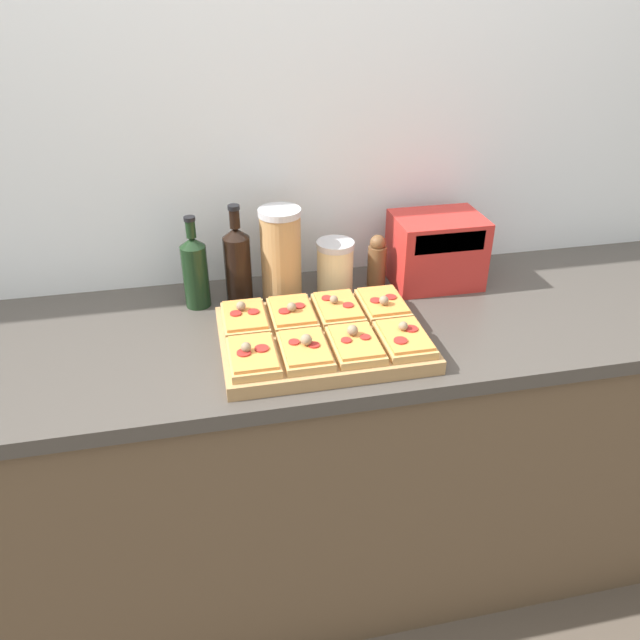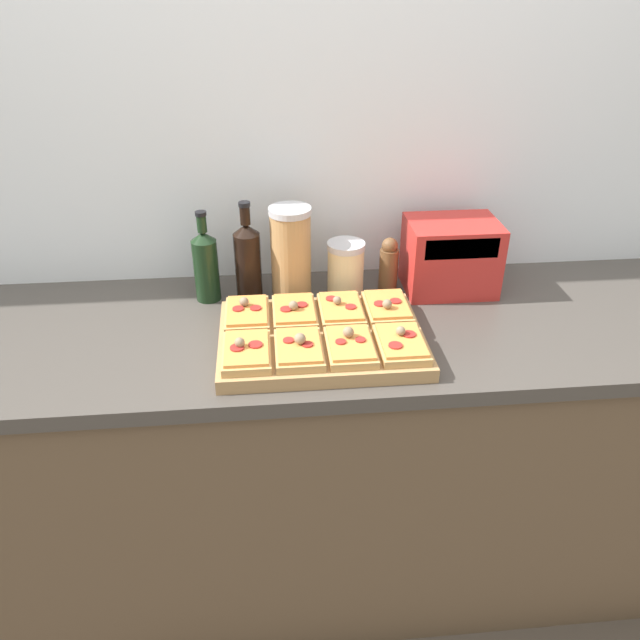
% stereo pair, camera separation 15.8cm
% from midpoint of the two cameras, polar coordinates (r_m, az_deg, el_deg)
% --- Properties ---
extents(wall_back, '(6.00, 0.06, 2.50)m').
position_cam_midpoint_polar(wall_back, '(1.86, -6.61, 13.39)').
color(wall_back, silver).
rests_on(wall_back, ground_plane).
extents(kitchen_counter, '(2.63, 0.67, 0.93)m').
position_cam_midpoint_polar(kitchen_counter, '(1.94, -4.07, -12.52)').
color(kitchen_counter, brown).
rests_on(kitchen_counter, ground_plane).
extents(cutting_board, '(0.51, 0.38, 0.04)m').
position_cam_midpoint_polar(cutting_board, '(1.57, -2.65, -1.82)').
color(cutting_board, '#A37A4C').
rests_on(cutting_board, kitchen_counter).
extents(pizza_slice_back_left, '(0.11, 0.17, 0.05)m').
position_cam_midpoint_polar(pizza_slice_back_left, '(1.62, -9.67, 0.12)').
color(pizza_slice_back_left, tan).
rests_on(pizza_slice_back_left, cutting_board).
extents(pizza_slice_back_midleft, '(0.11, 0.17, 0.05)m').
position_cam_midpoint_polar(pizza_slice_back_midleft, '(1.63, -5.35, 0.56)').
color(pizza_slice_back_midleft, tan).
rests_on(pizza_slice_back_midleft, cutting_board).
extents(pizza_slice_back_midright, '(0.11, 0.17, 0.05)m').
position_cam_midpoint_polar(pizza_slice_back_midright, '(1.64, -1.09, 1.01)').
color(pizza_slice_back_midright, tan).
rests_on(pizza_slice_back_midright, cutting_board).
extents(pizza_slice_back_right, '(0.11, 0.17, 0.05)m').
position_cam_midpoint_polar(pizza_slice_back_right, '(1.67, 3.08, 1.43)').
color(pizza_slice_back_right, tan).
rests_on(pizza_slice_back_right, cutting_board).
extents(pizza_slice_front_left, '(0.11, 0.17, 0.05)m').
position_cam_midpoint_polar(pizza_slice_front_left, '(1.47, -9.23, -3.35)').
color(pizza_slice_front_left, tan).
rests_on(pizza_slice_front_left, cutting_board).
extents(pizza_slice_front_midleft, '(0.11, 0.17, 0.06)m').
position_cam_midpoint_polar(pizza_slice_front_midleft, '(1.47, -4.44, -2.82)').
color(pizza_slice_front_midleft, tan).
rests_on(pizza_slice_front_midleft, cutting_board).
extents(pizza_slice_front_midright, '(0.11, 0.17, 0.05)m').
position_cam_midpoint_polar(pizza_slice_front_midright, '(1.49, 0.24, -2.28)').
color(pizza_slice_front_midright, tan).
rests_on(pizza_slice_front_midright, cutting_board).
extents(pizza_slice_front_right, '(0.11, 0.17, 0.05)m').
position_cam_midpoint_polar(pizza_slice_front_right, '(1.52, 4.80, -1.77)').
color(pizza_slice_front_right, tan).
rests_on(pizza_slice_front_right, cutting_board).
extents(olive_oil_bottle, '(0.07, 0.07, 0.26)m').
position_cam_midpoint_polar(olive_oil_bottle, '(1.76, -13.89, 4.37)').
color(olive_oil_bottle, black).
rests_on(olive_oil_bottle, kitchen_counter).
extents(wine_bottle, '(0.07, 0.07, 0.29)m').
position_cam_midpoint_polar(wine_bottle, '(1.76, -10.10, 5.05)').
color(wine_bottle, black).
rests_on(wine_bottle, kitchen_counter).
extents(grain_jar_tall, '(0.12, 0.12, 0.27)m').
position_cam_midpoint_polar(grain_jar_tall, '(1.76, -6.18, 5.93)').
color(grain_jar_tall, '#AD7F4C').
rests_on(grain_jar_tall, kitchen_counter).
extents(grain_jar_short, '(0.11, 0.11, 0.16)m').
position_cam_midpoint_polar(grain_jar_short, '(1.80, -1.13, 4.81)').
color(grain_jar_short, beige).
rests_on(grain_jar_short, kitchen_counter).
extents(pepper_mill, '(0.05, 0.05, 0.17)m').
position_cam_midpoint_polar(pepper_mill, '(1.82, 2.75, 5.21)').
color(pepper_mill, brown).
rests_on(pepper_mill, kitchen_counter).
extents(toaster_oven, '(0.28, 0.19, 0.21)m').
position_cam_midpoint_polar(toaster_oven, '(1.86, 8.19, 6.29)').
color(toaster_oven, red).
rests_on(toaster_oven, kitchen_counter).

